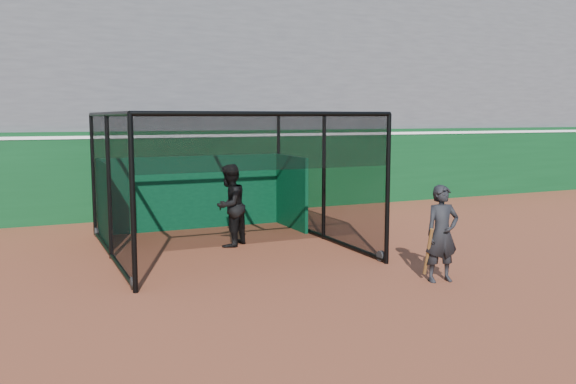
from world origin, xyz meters
name	(u,v)px	position (x,y,z in m)	size (l,w,h in m)	color
ground	(273,292)	(0.00, 0.00, 0.00)	(120.00, 120.00, 0.00)	brown
outfield_wall	(160,173)	(0.00, 8.50, 1.29)	(50.00, 0.50, 2.50)	#0A3917
grandstand	(133,70)	(0.00, 12.27, 4.48)	(50.00, 7.85, 8.95)	#4C4C4F
batting_cage	(224,182)	(0.37, 3.64, 1.48)	(5.03, 5.52, 2.96)	black
batter	(230,205)	(0.53, 3.77, 0.93)	(0.90, 0.70, 1.85)	black
on_deck_player	(442,234)	(2.99, -0.60, 0.86)	(0.68, 0.49, 1.72)	black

